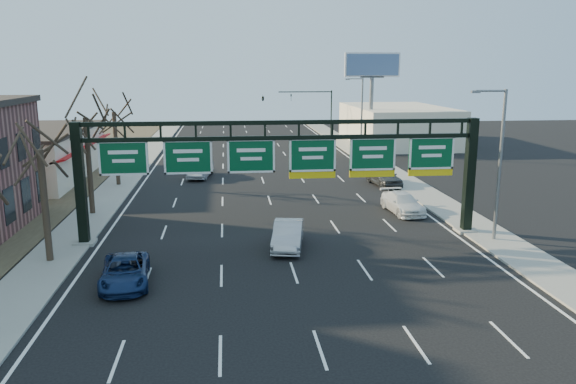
{
  "coord_description": "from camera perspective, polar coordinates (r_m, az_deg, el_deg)",
  "views": [
    {
      "loc": [
        -3.26,
        -24.75,
        10.21
      ],
      "look_at": [
        0.19,
        6.5,
        3.2
      ],
      "focal_mm": 35.0,
      "sensor_mm": 36.0,
      "label": 1
    }
  ],
  "objects": [
    {
      "name": "tree_gantry",
      "position": [
        31.39,
        -24.1,
        5.82
      ],
      "size": [
        3.6,
        3.6,
        8.48
      ],
      "color": "#2E2519",
      "rests_on": "sidewalk_left"
    },
    {
      "name": "streetlight_far",
      "position": [
        66.83,
        7.4,
        8.06
      ],
      "size": [
        2.15,
        0.22,
        9.0
      ],
      "color": "slate",
      "rests_on": "sidewalk_right"
    },
    {
      "name": "car_white_wagon",
      "position": [
        41.02,
        11.56,
        -1.1
      ],
      "size": [
        2.44,
        4.99,
        1.4
      ],
      "primitive_type": "imported",
      "rotation": [
        0.0,
        0.0,
        0.1
      ],
      "color": "white",
      "rests_on": "ground"
    },
    {
      "name": "ground",
      "position": [
        26.97,
        1.13,
        -9.68
      ],
      "size": [
        160.0,
        160.0,
        0.0
      ],
      "primitive_type": "plane",
      "color": "black",
      "rests_on": "ground"
    },
    {
      "name": "lane_markings",
      "position": [
        46.01,
        -2.09,
        -0.25
      ],
      "size": [
        21.6,
        120.0,
        0.01
      ],
      "primitive_type": "cube",
      "color": "white",
      "rests_on": "ground"
    },
    {
      "name": "tree_mid",
      "position": [
        40.94,
        -20.0,
        8.53
      ],
      "size": [
        3.6,
        3.6,
        9.24
      ],
      "color": "#2E2519",
      "rests_on": "sidewalk_left"
    },
    {
      "name": "streetlight_near",
      "position": [
        34.91,
        20.59,
        3.32
      ],
      "size": [
        2.15,
        0.22,
        9.0
      ],
      "color": "slate",
      "rests_on": "sidewalk_right"
    },
    {
      "name": "cream_strip",
      "position": [
        57.29,
        -24.84,
        3.53
      ],
      "size": [
        10.9,
        18.4,
        4.7
      ],
      "color": "beige",
      "rests_on": "ground"
    },
    {
      "name": "car_grey_far",
      "position": [
        50.22,
        9.71,
        1.6
      ],
      "size": [
        2.58,
        4.99,
        1.62
      ],
      "primitive_type": "imported",
      "rotation": [
        0.0,
        0.0,
        0.14
      ],
      "color": "#393B3D",
      "rests_on": "ground"
    },
    {
      "name": "building_right_distant",
      "position": [
        78.66,
        11.0,
        6.71
      ],
      "size": [
        12.0,
        20.0,
        5.0
      ],
      "primitive_type": "cube",
      "color": "beige",
      "rests_on": "ground"
    },
    {
      "name": "tree_far",
      "position": [
        50.72,
        -17.36,
        8.93
      ],
      "size": [
        3.6,
        3.6,
        8.86
      ],
      "color": "#2E2519",
      "rests_on": "sidewalk_left"
    },
    {
      "name": "sidewalk_right",
      "position": [
        48.61,
        13.13,
        0.18
      ],
      "size": [
        3.0,
        120.0,
        0.12
      ],
      "primitive_type": "cube",
      "color": "gray",
      "rests_on": "ground"
    },
    {
      "name": "car_silver_distant",
      "position": [
        53.71,
        -8.91,
        2.34
      ],
      "size": [
        2.48,
        5.18,
        1.64
      ],
      "primitive_type": "imported",
      "rotation": [
        0.0,
        0.0,
        -0.16
      ],
      "color": "#ACACB1",
      "rests_on": "ground"
    },
    {
      "name": "car_blue_suv",
      "position": [
        28.19,
        -16.23,
        -7.75
      ],
      "size": [
        2.67,
        4.96,
        1.32
      ],
      "primitive_type": "imported",
      "rotation": [
        0.0,
        0.0,
        0.1
      ],
      "color": "navy",
      "rests_on": "ground"
    },
    {
      "name": "traffic_signal_mast",
      "position": [
        80.38,
        0.09,
        9.2
      ],
      "size": [
        10.16,
        0.54,
        7.0
      ],
      "color": "black",
      "rests_on": "ground"
    },
    {
      "name": "car_silver_sedan",
      "position": [
        32.39,
        -0.0,
        -4.38
      ],
      "size": [
        2.41,
        4.86,
        1.53
      ],
      "primitive_type": "imported",
      "rotation": [
        0.0,
        0.0,
        -0.18
      ],
      "color": "#A3A2A7",
      "rests_on": "ground"
    },
    {
      "name": "sign_gantry",
      "position": [
        33.39,
        -0.34,
        2.95
      ],
      "size": [
        24.6,
        1.2,
        7.2
      ],
      "color": "black",
      "rests_on": "ground"
    },
    {
      "name": "billboard_right",
      "position": [
        72.09,
        8.54,
        11.52
      ],
      "size": [
        7.0,
        0.5,
        12.0
      ],
      "color": "slate",
      "rests_on": "ground"
    },
    {
      "name": "sidewalk_left",
      "position": [
        46.86,
        -17.89,
        -0.56
      ],
      "size": [
        3.0,
        120.0,
        0.12
      ],
      "primitive_type": "cube",
      "color": "gray",
      "rests_on": "ground"
    }
  ]
}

